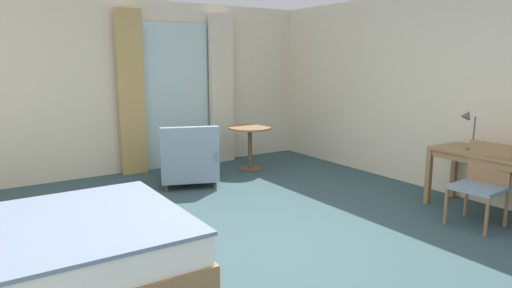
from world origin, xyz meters
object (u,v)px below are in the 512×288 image
at_px(desk_chair, 482,180).
at_px(armchair_by_window, 189,162).
at_px(round_cafe_table, 250,138).
at_px(desk_lamp, 469,122).
at_px(bed, 35,261).
at_px(writing_desk, 504,163).

xyz_separation_m(desk_chair, armchair_by_window, (-1.96, 3.13, -0.15)).
bearing_deg(round_cafe_table, desk_lamp, -71.01).
height_order(desk_lamp, armchair_by_window, desk_lamp).
relative_size(bed, writing_desk, 1.36).
bearing_deg(round_cafe_table, desk_chair, -77.57).
bearing_deg(desk_lamp, desk_chair, -127.36).
height_order(desk_chair, round_cafe_table, desk_chair).
distance_m(armchair_by_window, round_cafe_table, 1.25).
relative_size(bed, armchair_by_window, 2.13).
xyz_separation_m(writing_desk, desk_lamp, (-0.09, 0.40, 0.41)).
bearing_deg(bed, desk_chair, -12.72).
relative_size(desk_chair, round_cafe_table, 1.26).
height_order(writing_desk, desk_chair, desk_chair).
bearing_deg(desk_lamp, round_cafe_table, 108.99).
height_order(bed, armchair_by_window, bed).
relative_size(writing_desk, desk_chair, 1.79).
relative_size(bed, desk_chair, 2.43).
bearing_deg(armchair_by_window, desk_lamp, -50.71).
xyz_separation_m(desk_lamp, round_cafe_table, (-1.05, 3.04, -0.52)).
bearing_deg(armchair_by_window, desk_chair, -57.98).
distance_m(bed, desk_lamp, 4.62).
bearing_deg(round_cafe_table, writing_desk, -71.78).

